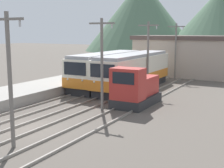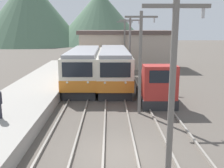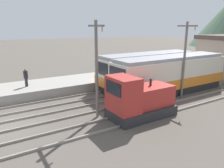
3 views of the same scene
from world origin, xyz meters
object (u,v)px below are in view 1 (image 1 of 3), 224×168
object	(u,v)px
commuter_train_center	(134,73)
commuter_train_left	(107,71)
catenary_mast_far	(148,53)
catenary_mast_distant	(176,49)
catenary_mast_near	(10,75)
catenary_mast_mid	(102,61)
shunting_locomotive	(135,90)

from	to	relation	value
commuter_train_center	commuter_train_left	bearing A→B (deg)	-172.89
catenary_mast_far	catenary_mast_distant	world-z (taller)	same
commuter_train_left	catenary_mast_near	distance (m)	17.29
commuter_train_center	catenary_mast_mid	xyz separation A→B (m)	(1.51, -8.55, 1.93)
catenary_mast_near	catenary_mast_far	world-z (taller)	same
shunting_locomotive	catenary_mast_near	distance (m)	11.20
catenary_mast_near	catenary_mast_mid	xyz separation A→B (m)	(0.00, 8.44, 0.00)
catenary_mast_near	catenary_mast_mid	size ratio (longest dim) A/B	1.00
commuter_train_left	shunting_locomotive	world-z (taller)	commuter_train_left
catenary_mast_mid	commuter_train_center	bearing A→B (deg)	100.01
commuter_train_center	catenary_mast_distant	size ratio (longest dim) A/B	1.86
catenary_mast_far	catenary_mast_distant	xyz separation A→B (m)	(0.00, 8.44, 0.00)
catenary_mast_distant	commuter_train_center	bearing A→B (deg)	-100.26
shunting_locomotive	catenary_mast_mid	bearing A→B (deg)	-121.78
catenary_mast_mid	commuter_train_left	bearing A→B (deg)	117.72
commuter_train_left	catenary_mast_mid	bearing A→B (deg)	-62.28
commuter_train_left	commuter_train_center	distance (m)	2.82
commuter_train_left	catenary_mast_distant	size ratio (longest dim) A/B	1.71
commuter_train_left	commuter_train_center	world-z (taller)	commuter_train_center
catenary_mast_near	catenary_mast_distant	bearing A→B (deg)	90.00
commuter_train_center	catenary_mast_mid	size ratio (longest dim) A/B	1.86
catenary_mast_distant	commuter_train_left	bearing A→B (deg)	-116.39
catenary_mast_near	catenary_mast_distant	size ratio (longest dim) A/B	1.00
commuter_train_center	catenary_mast_far	xyz separation A→B (m)	(1.51, -0.11, 1.93)
commuter_train_left	catenary_mast_mid	xyz separation A→B (m)	(4.31, -8.20, 1.93)
catenary_mast_near	catenary_mast_distant	xyz separation A→B (m)	(0.00, 25.32, 0.00)
shunting_locomotive	catenary_mast_far	size ratio (longest dim) A/B	0.71
catenary_mast_far	commuter_train_left	bearing A→B (deg)	-176.79
commuter_train_left	catenary_mast_distant	xyz separation A→B (m)	(4.31, 8.68, 1.93)
catenary_mast_near	catenary_mast_distant	world-z (taller)	same
catenary_mast_mid	catenary_mast_distant	size ratio (longest dim) A/B	1.00
commuter_train_center	catenary_mast_mid	bearing A→B (deg)	-79.99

